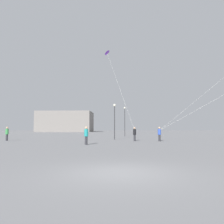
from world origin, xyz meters
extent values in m
plane|color=slate|center=(0.00, 0.00, 0.00)|extent=(300.00, 300.00, 0.00)
cylinder|color=#2D2D33|center=(-2.55, 13.21, 0.40)|extent=(0.26, 0.26, 0.80)
cylinder|color=teal|center=(-2.55, 13.21, 1.15)|extent=(0.38, 0.38, 0.70)
sphere|color=tan|center=(-2.55, 13.21, 1.63)|extent=(0.26, 0.26, 0.26)
cylinder|color=#2D2D33|center=(2.79, 18.99, 0.39)|extent=(0.25, 0.25, 0.78)
cylinder|color=black|center=(2.79, 18.99, 1.12)|extent=(0.37, 0.37, 0.68)
sphere|color=tan|center=(2.79, 18.99, 1.59)|extent=(0.25, 0.25, 0.25)
cylinder|color=#2D2D33|center=(-13.31, 20.12, 0.40)|extent=(0.26, 0.26, 0.80)
cylinder|color=#388C47|center=(-13.31, 20.12, 1.15)|extent=(0.38, 0.38, 0.70)
sphere|color=tan|center=(-13.31, 20.12, 1.63)|extent=(0.26, 0.26, 0.26)
cylinder|color=#2D2D33|center=(5.74, 18.50, 0.40)|extent=(0.26, 0.26, 0.79)
cylinder|color=#3351B7|center=(5.74, 18.50, 1.14)|extent=(0.38, 0.38, 0.69)
sphere|color=tan|center=(5.74, 18.50, 1.61)|extent=(0.26, 0.26, 0.26)
cylinder|color=silver|center=(8.75, 15.94, 4.22)|extent=(6.04, 5.14, 5.86)
cone|color=purple|center=(-0.75, 32.41, 15.86)|extent=(1.15, 1.29, 0.84)
sphere|color=purple|center=(-0.79, 32.28, 15.65)|extent=(0.10, 0.10, 0.10)
sphere|color=purple|center=(-0.82, 32.14, 15.44)|extent=(0.10, 0.10, 0.10)
sphere|color=purple|center=(-0.86, 32.01, 15.23)|extent=(0.10, 0.10, 0.10)
cylinder|color=silver|center=(1.02, 25.70, 8.58)|extent=(3.56, 13.44, 14.57)
cylinder|color=silver|center=(10.71, 18.11, 4.05)|extent=(9.94, 0.80, 5.52)
cube|color=gray|center=(-19.00, 87.70, 4.32)|extent=(23.02, 16.45, 8.64)
cylinder|color=#2D2D30|center=(0.43, 22.81, 2.34)|extent=(0.12, 0.12, 4.67)
sphere|color=#EAE5C6|center=(0.43, 22.81, 4.82)|extent=(0.36, 0.36, 0.36)
cylinder|color=#2D2D30|center=(2.73, 34.60, 2.69)|extent=(0.12, 0.12, 5.37)
sphere|color=#EAE5C6|center=(2.73, 34.60, 5.52)|extent=(0.36, 0.36, 0.36)
camera|label=1|loc=(-0.38, -7.98, 1.59)|focal=35.16mm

